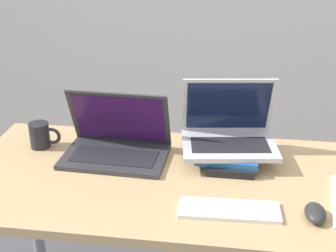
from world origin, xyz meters
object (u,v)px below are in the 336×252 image
laptop_left (117,144)px  laptop_on_books (229,132)px  mug (41,135)px  book_stack (230,155)px  wireless_keyboard (229,210)px  mouse (315,213)px

laptop_left → laptop_on_books: size_ratio=1.05×
laptop_left → mug: laptop_left is taller
laptop_left → book_stack: laptop_left is taller
laptop_on_books → mug: laptop_on_books is taller
laptop_left → wireless_keyboard: bearing=-35.8°
laptop_left → book_stack: bearing=1.5°
laptop_left → book_stack: 0.39m
mouse → mug: mug is taller
laptop_on_books → mug: bearing=-178.3°
book_stack → wireless_keyboard: 0.30m
laptop_on_books → wireless_keyboard: 0.35m
laptop_left → mouse: 0.70m
book_stack → laptop_on_books: laptop_on_books is taller
laptop_on_books → mouse: 0.43m
laptop_left → laptop_on_books: 0.39m
laptop_on_books → wireless_keyboard: bearing=-87.7°
laptop_on_books → wireless_keyboard: size_ratio=1.19×
mouse → mug: 0.98m
laptop_left → book_stack: (0.39, 0.01, -0.02)m
mouse → laptop_left: bearing=155.8°
wireless_keyboard → mug: 0.76m
wireless_keyboard → mouse: mouse is taller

